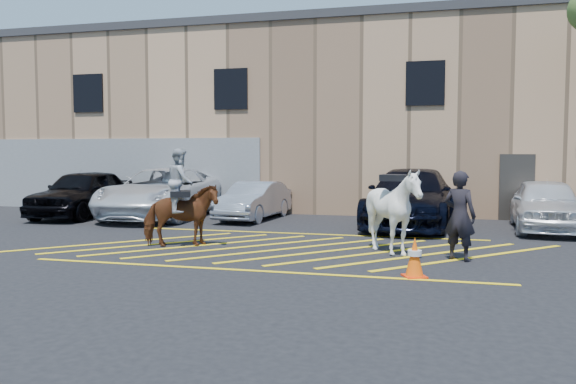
% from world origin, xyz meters
% --- Properties ---
extents(ground, '(90.00, 90.00, 0.00)m').
position_xyz_m(ground, '(0.00, 0.00, 0.00)').
color(ground, black).
rests_on(ground, ground).
extents(car_black_suv, '(2.22, 4.98, 1.66)m').
position_xyz_m(car_black_suv, '(-8.61, 4.44, 0.83)').
color(car_black_suv, black).
rests_on(car_black_suv, ground).
extents(car_white_pickup, '(3.03, 6.25, 1.71)m').
position_xyz_m(car_white_pickup, '(-5.76, 4.91, 0.86)').
color(car_white_pickup, silver).
rests_on(car_white_pickup, ground).
extents(car_silver_sedan, '(1.71, 3.97, 1.27)m').
position_xyz_m(car_silver_sedan, '(-2.52, 5.10, 0.64)').
color(car_silver_sedan, '#9CA0AA').
rests_on(car_silver_sedan, ground).
extents(car_blue_suv, '(2.91, 6.16, 1.74)m').
position_xyz_m(car_blue_suv, '(2.66, 4.78, 0.87)').
color(car_blue_suv, black).
rests_on(car_blue_suv, ground).
extents(car_white_suv, '(2.12, 4.58, 1.52)m').
position_xyz_m(car_white_suv, '(6.47, 4.58, 0.76)').
color(car_white_suv, white).
rests_on(car_white_suv, ground).
extents(handler, '(0.82, 0.72, 1.87)m').
position_xyz_m(handler, '(3.84, -0.74, 0.94)').
color(handler, black).
rests_on(handler, ground).
extents(warehouse, '(32.42, 10.20, 7.30)m').
position_xyz_m(warehouse, '(-0.01, 11.99, 3.65)').
color(warehouse, tan).
rests_on(warehouse, ground).
extents(hatching_zone, '(12.60, 5.12, 0.01)m').
position_xyz_m(hatching_zone, '(-0.00, -0.30, 0.01)').
color(hatching_zone, yellow).
rests_on(hatching_zone, ground).
extents(mounted_bay, '(1.95, 1.43, 2.34)m').
position_xyz_m(mounted_bay, '(-2.53, -0.58, 0.95)').
color(mounted_bay, '#5F2A16').
rests_on(mounted_bay, ground).
extents(saddled_white, '(1.78, 1.94, 1.90)m').
position_xyz_m(saddled_white, '(2.46, -0.37, 0.96)').
color(saddled_white, white).
rests_on(saddled_white, ground).
extents(traffic_cone, '(0.50, 0.50, 0.73)m').
position_xyz_m(traffic_cone, '(2.98, -2.58, 0.37)').
color(traffic_cone, '#F52F0A').
rests_on(traffic_cone, ground).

